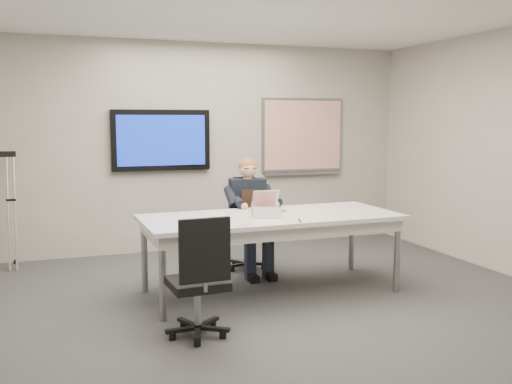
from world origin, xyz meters
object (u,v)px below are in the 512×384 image
object	(u,v)px
conference_table	(271,224)
office_chair_far	(247,244)
office_chair_near	(199,300)
laptop	(268,206)
seated_person	(252,228)

from	to	relation	value
conference_table	office_chair_far	xyz separation A→B (m)	(0.07, 0.97, -0.42)
office_chair_near	laptop	bearing A→B (deg)	-133.96
conference_table	seated_person	world-z (taller)	seated_person
office_chair_far	laptop	distance (m)	0.91
laptop	seated_person	bearing A→B (deg)	86.11
office_chair_far	office_chair_near	xyz separation A→B (m)	(-1.07, -1.95, 0.02)
office_chair_near	laptop	size ratio (longest dim) A/B	3.16
office_chair_far	laptop	world-z (taller)	laptop
office_chair_near	laptop	distance (m)	1.72
office_chair_far	laptop	size ratio (longest dim) A/B	2.94
seated_person	laptop	xyz separation A→B (m)	(0.01, -0.48, 0.32)
office_chair_near	seated_person	distance (m)	2.03
office_chair_near	seated_person	size ratio (longest dim) A/B	0.77
conference_table	seated_person	bearing A→B (deg)	84.49
seated_person	office_chair_far	bearing A→B (deg)	92.82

